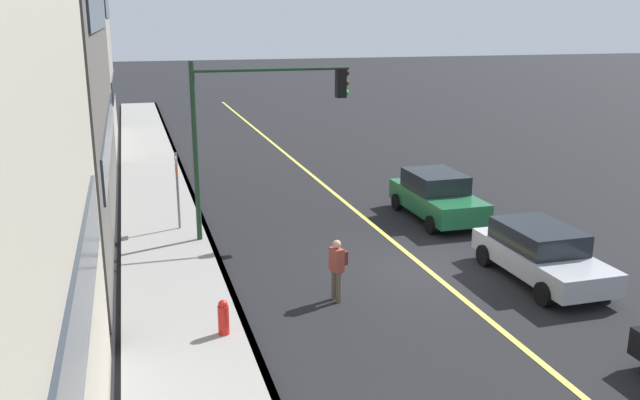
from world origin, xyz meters
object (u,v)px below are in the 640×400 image
Objects in this scene: pedestrian_with_backpack at (337,266)px; street_sign_post at (177,186)px; fire_hydrant at (224,320)px; car_silver at (541,253)px; traffic_light_mast at (258,117)px; car_green at (437,196)px.

street_sign_post is at bearing 26.55° from pedestrian_with_backpack.
car_silver is at bearing -82.34° from fire_hydrant.
car_silver is 1.63× the size of street_sign_post.
fire_hydrant is (-6.60, 2.10, -3.39)m from traffic_light_mast.
car_green is 1.66× the size of street_sign_post.
traffic_light_mast reaches higher than car_green.
traffic_light_mast is at bearing 49.75° from car_silver.
car_green is 6.98m from traffic_light_mast.
street_sign_post is (1.32, 2.41, -2.30)m from traffic_light_mast.
street_sign_post reaches higher than fire_hydrant.
car_silver is (-5.90, -0.16, -0.06)m from car_green.
pedestrian_with_backpack is (-5.71, 5.40, 0.08)m from car_green.
car_green reaches higher than fire_hydrant.
car_green is at bearing -85.89° from traffic_light_mast.
car_silver is 4.57× the size of fire_hydrant.
fire_hydrant is at bearing 97.66° from car_silver.
street_sign_post reaches higher than car_green.
street_sign_post reaches higher than pedestrian_with_backpack.
car_green is at bearing -95.71° from street_sign_post.
car_silver is 5.57m from pedestrian_with_backpack.
car_silver is at bearing -127.42° from street_sign_post.
pedestrian_with_backpack is 0.59× the size of street_sign_post.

